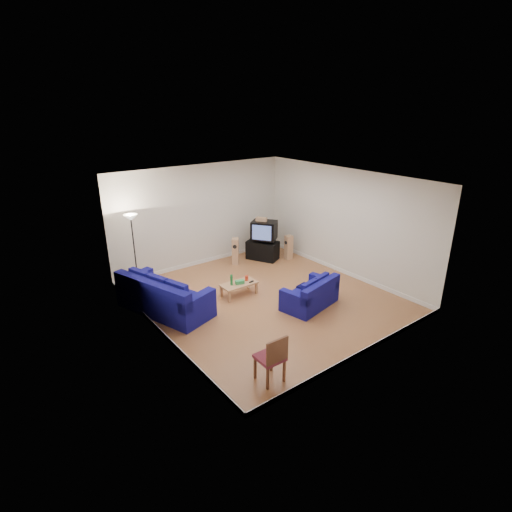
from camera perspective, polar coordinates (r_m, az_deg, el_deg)
room at (r=10.19m, az=1.36°, el=1.69°), size 6.01×6.51×3.21m
sofa_three_seat at (r=10.25m, az=-13.12°, el=-5.99°), size 1.77×2.67×0.95m
sofa_loveseat at (r=10.38m, az=7.90°, el=-5.68°), size 1.65×1.13×0.76m
coffee_table at (r=10.84m, az=-2.45°, el=-4.15°), size 0.99×0.51×0.36m
bottle at (r=10.66m, az=-3.52°, el=-3.44°), size 0.08×0.08×0.30m
tissue_box at (r=10.77m, az=-2.34°, el=-3.74°), size 0.26×0.19×0.10m
red_canister at (r=10.96m, az=-1.35°, el=-3.17°), size 0.11×0.11×0.14m
remote at (r=10.88m, az=-0.65°, el=-3.69°), size 0.17×0.09×0.02m
tv_stand at (r=13.37m, az=0.95°, el=0.84°), size 0.97×1.16×0.62m
av_receiver at (r=13.29m, az=1.10°, el=2.34°), size 0.42×0.47×0.09m
television at (r=13.12m, az=1.16°, el=3.70°), size 0.93×0.98×0.61m
centre_speaker at (r=13.03m, az=0.78°, el=5.27°), size 0.32×0.38×0.13m
speaker_left at (r=12.91m, az=-2.98°, el=0.67°), size 0.32×0.33×0.87m
speaker_right at (r=13.37m, az=4.68°, el=1.24°), size 0.26×0.20×0.82m
floor_lamp at (r=11.25m, az=-17.32°, el=3.85°), size 0.37×0.37×2.15m
dining_chair at (r=7.55m, az=2.34°, el=-14.18°), size 0.49×0.49×1.00m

